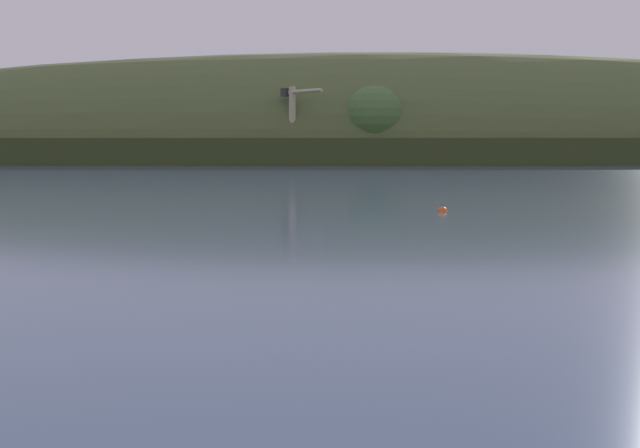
{
  "coord_description": "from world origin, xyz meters",
  "views": [
    {
      "loc": [
        2.57,
        2.98,
        3.87
      ],
      "look_at": [
        2.78,
        36.31,
        1.11
      ],
      "focal_mm": 52.61,
      "sensor_mm": 36.0,
      "label": 1
    }
  ],
  "objects": [
    {
      "name": "far_shoreline_hill",
      "position": [
        19.78,
        245.85,
        0.29
      ],
      "size": [
        486.68,
        108.53,
        56.11
      ],
      "rotation": [
        0.0,
        0.0,
        -0.03
      ],
      "color": "#35401E",
      "rests_on": "ground"
    },
    {
      "name": "mooring_buoy_midchannel",
      "position": [
        10.27,
        58.93,
        0.0
      ],
      "size": [
        0.59,
        0.59,
        0.67
      ],
      "color": "#EA5B19",
      "rests_on": "ground"
    },
    {
      "name": "dockside_crane",
      "position": [
        -2.05,
        211.19,
        8.17
      ],
      "size": [
        9.37,
        10.61,
        17.12
      ],
      "rotation": [
        0.0,
        0.0,
        5.42
      ],
      "color": "#4C4C51",
      "rests_on": "ground"
    }
  ]
}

